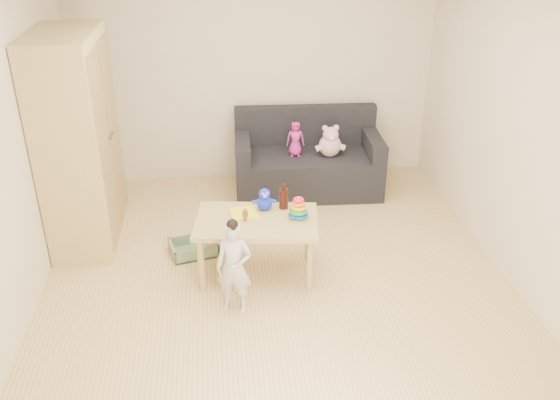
{
  "coord_description": "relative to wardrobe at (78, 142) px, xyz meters",
  "views": [
    {
      "loc": [
        -0.46,
        -4.25,
        2.95
      ],
      "look_at": [
        0.05,
        0.25,
        0.65
      ],
      "focal_mm": 38.0,
      "sensor_mm": 36.0,
      "label": 1
    }
  ],
  "objects": [
    {
      "name": "room",
      "position": [
        1.72,
        -0.96,
        0.31
      ],
      "size": [
        4.5,
        4.5,
        4.5
      ],
      "color": "tan",
      "rests_on": "ground"
    },
    {
      "name": "wardrobe",
      "position": [
        0.0,
        0.0,
        0.0
      ],
      "size": [
        0.55,
        1.1,
        1.97
      ],
      "primitive_type": "cube",
      "color": "#CFBB71",
      "rests_on": "ground"
    },
    {
      "name": "sofa",
      "position": [
        2.25,
        0.78,
        -0.76
      ],
      "size": [
        1.63,
        0.86,
        0.45
      ],
      "primitive_type": "cube",
      "rotation": [
        0.0,
        0.0,
        -0.04
      ],
      "color": "black",
      "rests_on": "ground"
    },
    {
      "name": "play_table",
      "position": [
        1.55,
        -0.83,
        -0.72
      ],
      "size": [
        1.11,
        0.78,
        0.54
      ],
      "primitive_type": "cube",
      "rotation": [
        0.0,
        0.0,
        -0.14
      ],
      "color": "tan",
      "rests_on": "ground"
    },
    {
      "name": "storage_bin",
      "position": [
        0.99,
        -0.43,
        -0.92
      ],
      "size": [
        0.48,
        0.41,
        0.13
      ],
      "primitive_type": null,
      "rotation": [
        0.0,
        0.0,
        0.25
      ],
      "color": "gray",
      "rests_on": "ground"
    },
    {
      "name": "toddler",
      "position": [
        1.34,
        -1.31,
        -0.6
      ],
      "size": [
        0.33,
        0.27,
        0.77
      ],
      "primitive_type": "imported",
      "rotation": [
        0.0,
        0.0,
        -0.31
      ],
      "color": "beige",
      "rests_on": "ground"
    },
    {
      "name": "pink_bear",
      "position": [
        2.47,
        0.69,
        -0.39
      ],
      "size": [
        0.28,
        0.25,
        0.3
      ],
      "primitive_type": null,
      "rotation": [
        0.0,
        0.0,
        -0.11
      ],
      "color": "#DCA2B3",
      "rests_on": "sofa"
    },
    {
      "name": "doll",
      "position": [
        2.1,
        0.74,
        -0.35
      ],
      "size": [
        0.2,
        0.14,
        0.38
      ],
      "primitive_type": "imported",
      "rotation": [
        0.0,
        0.0,
        -0.07
      ],
      "color": "#C32492",
      "rests_on": "sofa"
    },
    {
      "name": "ring_stacker",
      "position": [
        1.9,
        -0.86,
        -0.37
      ],
      "size": [
        0.17,
        0.17,
        0.2
      ],
      "color": "#C8A50A",
      "rests_on": "play_table"
    },
    {
      "name": "brown_bottle",
      "position": [
        1.8,
        -0.65,
        -0.35
      ],
      "size": [
        0.08,
        0.08,
        0.23
      ],
      "color": "black",
      "rests_on": "play_table"
    },
    {
      "name": "blue_plush",
      "position": [
        1.64,
        -0.66,
        -0.34
      ],
      "size": [
        0.2,
        0.17,
        0.21
      ],
      "primitive_type": null,
      "rotation": [
        0.0,
        0.0,
        -0.26
      ],
      "color": "#1B30F5",
      "rests_on": "play_table"
    },
    {
      "name": "wooden_figure",
      "position": [
        1.46,
        -0.85,
        -0.38
      ],
      "size": [
        0.05,
        0.04,
        0.12
      ],
      "primitive_type": null,
      "rotation": [
        0.0,
        0.0,
        -0.07
      ],
      "color": "brown",
      "rests_on": "play_table"
    },
    {
      "name": "yellow_book",
      "position": [
        1.45,
        -0.72,
        -0.44
      ],
      "size": [
        0.25,
        0.25,
        0.02
      ],
      "primitive_type": "cube",
      "rotation": [
        0.0,
        0.0,
        0.14
      ],
      "color": "yellow",
      "rests_on": "play_table"
    }
  ]
}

